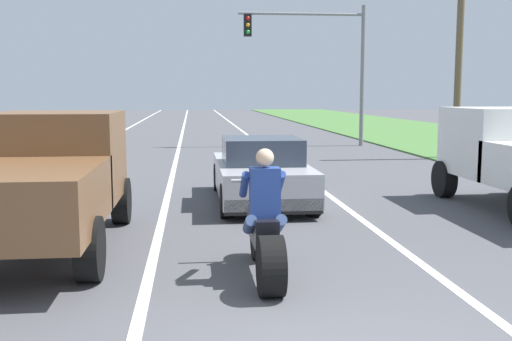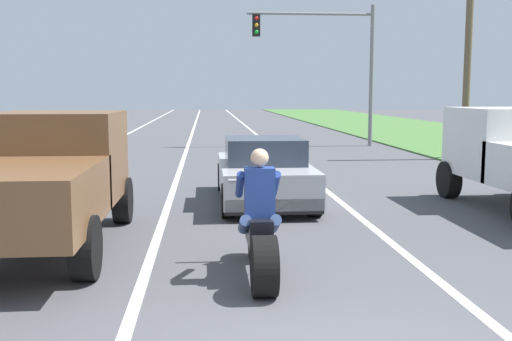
% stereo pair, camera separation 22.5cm
% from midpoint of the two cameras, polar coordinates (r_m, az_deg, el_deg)
% --- Properties ---
extents(lane_stripe_left_solid, '(0.14, 120.00, 0.01)m').
position_cam_midpoint_polar(lane_stripe_left_solid, '(24.87, -15.91, 1.74)').
color(lane_stripe_left_solid, white).
rests_on(lane_stripe_left_solid, ground).
extents(lane_stripe_right_solid, '(0.14, 120.00, 0.01)m').
position_cam_midpoint_polar(lane_stripe_right_solid, '(24.67, 0.81, 1.98)').
color(lane_stripe_right_solid, white).
rests_on(lane_stripe_right_solid, ground).
extents(lane_stripe_centre_dashed, '(0.14, 120.00, 0.01)m').
position_cam_midpoint_polar(lane_stripe_centre_dashed, '(24.51, -7.58, 1.88)').
color(lane_stripe_centre_dashed, white).
rests_on(lane_stripe_centre_dashed, ground).
extents(grass_verge_right, '(10.00, 120.00, 0.06)m').
position_cam_midpoint_polar(grass_verge_right, '(27.75, 22.05, 2.09)').
color(grass_verge_right, '#477538').
rests_on(grass_verge_right, ground).
extents(motorcycle_with_rider, '(0.70, 2.21, 1.62)m').
position_cam_midpoint_polar(motorcycle_with_rider, '(7.41, -0.05, -5.85)').
color(motorcycle_with_rider, black).
rests_on(motorcycle_with_rider, ground).
extents(sports_car_silver, '(1.84, 4.30, 1.37)m').
position_cam_midpoint_polar(sports_car_silver, '(12.66, -0.05, -0.20)').
color(sports_car_silver, '#B7B7BC').
rests_on(sports_car_silver, ground).
extents(pickup_truck_left_lane_brown, '(2.02, 4.80, 1.98)m').
position_cam_midpoint_polar(pickup_truck_left_lane_brown, '(9.32, -19.84, -0.37)').
color(pickup_truck_left_lane_brown, brown).
rests_on(pickup_truck_left_lane_brown, ground).
extents(traffic_light_mast_near, '(5.47, 0.34, 6.00)m').
position_cam_midpoint_polar(traffic_light_mast_near, '(26.52, 6.09, 11.06)').
color(traffic_light_mast_near, gray).
rests_on(traffic_light_mast_near, ground).
extents(utility_pole_roadside, '(0.24, 0.24, 7.40)m').
position_cam_midpoint_polar(utility_pole_roadside, '(22.27, 18.25, 10.57)').
color(utility_pole_roadside, brown).
rests_on(utility_pole_roadside, ground).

